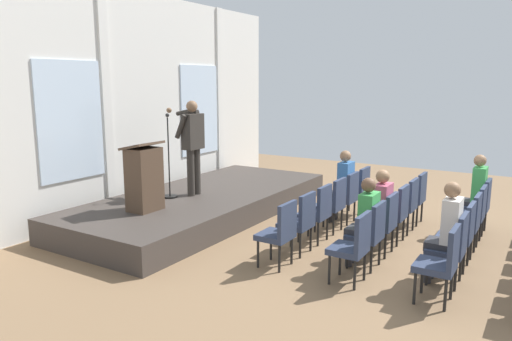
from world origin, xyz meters
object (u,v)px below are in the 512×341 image
Objects in this scene: speaker at (192,141)px; chair_r2_c1 at (452,245)px; chair_r0_c2 at (318,210)px; chair_r2_c3 at (468,220)px; chair_r1_c2 at (384,220)px; chair_r2_c0 at (442,260)px; chair_r1_c3 at (396,210)px; chair_r2_c2 at (461,232)px; chair_r0_c1 at (300,219)px; chair_r0_c3 at (333,202)px; audience_r2_c1 at (447,228)px; chair_r2_c5 at (480,203)px; audience_r2_c5 at (476,190)px; audience_r0_c4 at (343,183)px; chair_r1_c0 at (354,244)px; chair_r0_c0 at (280,230)px; audience_r1_c1 at (365,218)px; lectern at (144,178)px; mic_stand at (169,180)px; audience_r1_c2 at (379,207)px; chair_r1_c1 at (370,231)px; chair_r0_c4 at (347,194)px; chair_r2_c4 at (474,211)px; chair_r1_c4 at (406,202)px; chair_r0_c5 at (359,188)px; chair_r1_c5 at (415,195)px.

speaker is 1.89× the size of chair_r2_c1.
chair_r2_c3 is at bearing -73.69° from chair_r0_c2.
chair_r1_c2 and chair_r2_c0 have the same top height.
chair_r1_c3 and chair_r2_c0 have the same top height.
speaker reaches higher than chair_r2_c2.
chair_r0_c3 is at bearing 0.00° from chair_r0_c1.
chair_r2_c5 is (2.51, -0.08, -0.21)m from audience_r2_c1.
audience_r2_c5 is (1.25, -0.99, 0.22)m from chair_r1_c3.
audience_r0_c4 is 1.42× the size of chair_r2_c2.
chair_r1_c0 is at bearing 120.34° from chair_r2_c1.
audience_r1_c1 reaches higher than chair_r0_c0.
chair_r2_c2 is (1.21, -4.73, -0.46)m from lectern.
chair_r0_c2 is at bearing -83.85° from mic_stand.
chair_r2_c3 is (0.63, -1.15, -0.18)m from audience_r1_c2.
speaker reaches higher than chair_r1_c1.
chair_r0_c1 is at bearing 106.31° from chair_r2_c2.
chair_r1_c1 is 1.00× the size of chair_r1_c2.
chair_r0_c4 is at bearing 40.51° from chair_r2_c0.
mic_stand is at bearing 118.65° from chair_r0_c4.
audience_r1_c1 reaches higher than chair_r2_c0.
chair_r2_c4 is at bearing -76.21° from speaker.
chair_r1_c2 is at bearing 40.51° from chair_r2_c0.
mic_stand is at bearing 111.67° from chair_r1_c4.
audience_r1_c1 is (0.00, 0.08, 0.18)m from chair_r1_c1.
lectern reaches higher than audience_r1_c2.
chair_r0_c3 is at bearing 57.61° from audience_r1_c2.
chair_r0_c2 is 1.00× the size of chair_r2_c3.
chair_r0_c0 is 0.69× the size of audience_r2_c5.
chair_r0_c1 and chair_r0_c4 have the same top height.
chair_r1_c3 is at bearing 40.51° from chair_r2_c1.
mic_stand is 3.61m from chair_r0_c5.
audience_r0_c4 is at bearing 172.68° from chair_r0_c5.
chair_r1_c5 is (3.13, 0.00, 0.00)m from chair_r1_c0.
chair_r2_c4 is at bearing -106.31° from chair_r0_c5.
chair_r0_c2 is 1.00× the size of chair_r2_c1.
chair_r0_c2 and chair_r0_c3 have the same top height.
chair_r0_c2 is at bearing 59.66° from chair_r1_c1.
chair_r0_c2 and chair_r2_c4 have the same top height.
chair_r1_c3 is (1.88, 0.00, 0.00)m from chair_r1_c0.
chair_r0_c2 is at bearing 90.00° from chair_r2_c2.
chair_r2_c4 is (1.25, 0.00, 0.00)m from chair_r2_c2.
chair_r0_c0 is 1.18m from audience_r1_c1.
chair_r1_c5 is (2.51, 0.00, 0.00)m from chair_r1_c1.
chair_r2_c0 is 0.70× the size of audience_r2_c1.
chair_r2_c2 is (-1.25, -1.07, 0.00)m from chair_r1_c4.
chair_r0_c4 is 0.70× the size of audience_r0_c4.
chair_r2_c1 is (-1.88, -1.07, 0.00)m from chair_r1_c4.
chair_r2_c5 is (1.25, -2.14, 0.00)m from chair_r0_c3.
speaker reaches higher than chair_r2_c0.
chair_r1_c3 is 1.00× the size of chair_r2_c5.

